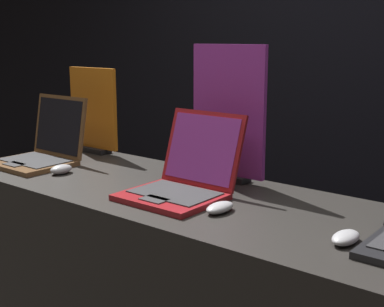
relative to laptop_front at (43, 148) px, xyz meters
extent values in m
cube|color=black|center=(0.82, 1.46, 0.46)|extent=(8.00, 0.05, 2.80)
cube|color=#282623|center=(0.82, 0.04, -0.50)|extent=(2.09, 0.66, 0.87)
cube|color=brown|center=(0.00, -0.06, -0.06)|extent=(0.33, 0.28, 0.02)
cube|color=#2D2D30|center=(0.00, -0.04, -0.05)|extent=(0.29, 0.19, 0.00)
cube|color=#3F3F42|center=(0.00, -0.15, -0.05)|extent=(0.09, 0.06, 0.00)
cube|color=brown|center=(0.00, 0.10, 0.09)|extent=(0.33, 0.06, 0.27)
cube|color=black|center=(0.00, 0.09, 0.09)|extent=(0.30, 0.05, 0.24)
ellipsoid|color=#B2B2B7|center=(0.22, -0.07, -0.05)|extent=(0.06, 0.10, 0.04)
cube|color=black|center=(0.00, 0.30, -0.06)|extent=(0.17, 0.07, 0.02)
cube|color=orange|center=(0.00, 0.30, 0.15)|extent=(0.30, 0.02, 0.38)
cube|color=maroon|center=(0.81, -0.06, -0.06)|extent=(0.33, 0.28, 0.02)
cube|color=#2D2D30|center=(0.81, -0.04, -0.05)|extent=(0.29, 0.19, 0.00)
cube|color=#3F3F42|center=(0.81, -0.14, -0.05)|extent=(0.09, 0.06, 0.00)
cube|color=maroon|center=(0.81, 0.12, 0.08)|extent=(0.33, 0.10, 0.27)
cube|color=#8C338C|center=(0.81, 0.12, 0.09)|extent=(0.29, 0.08, 0.23)
ellipsoid|color=#B2B2B7|center=(1.02, -0.06, -0.05)|extent=(0.06, 0.12, 0.03)
cube|color=black|center=(0.81, 0.28, -0.06)|extent=(0.18, 0.07, 0.02)
cube|color=purple|center=(0.81, 0.28, 0.21)|extent=(0.33, 0.02, 0.50)
ellipsoid|color=#B2B2B7|center=(1.44, -0.06, -0.05)|extent=(0.06, 0.12, 0.03)
camera|label=1|loc=(1.97, -1.39, 0.48)|focal=50.00mm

